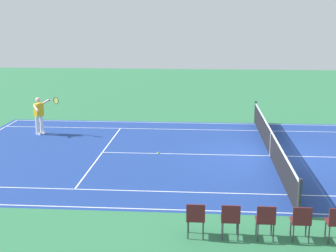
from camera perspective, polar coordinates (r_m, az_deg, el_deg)
The scene contains 10 objects.
ground_plane at distance 18.90m, azimuth 11.76°, elevation -3.42°, with size 60.00×60.00×0.00m, color #2D7247.
court_slab at distance 18.90m, azimuth 11.76°, elevation -3.41°, with size 24.20×11.40×0.00m, color navy.
court_line_markings at distance 18.90m, azimuth 11.76°, elevation -3.40°, with size 23.85×11.05×0.01m.
tennis_net at distance 18.78m, azimuth 11.83°, elevation -1.98°, with size 0.10×11.70×1.08m.
tennis_player_near at distance 22.41m, azimuth -14.69°, elevation 1.41°, with size 1.19×0.75×1.70m.
tennis_ball at distance 18.81m, azimuth -1.15°, elevation -3.12°, with size 0.07×0.07×0.07m, color #CCE01E.
spectator_chair_4 at distance 12.04m, azimuth 15.19°, elevation -10.51°, with size 0.44×0.44×0.88m.
spectator_chair_5 at distance 11.91m, azimuth 11.26°, elevation -10.56°, with size 0.44×0.44×0.88m.
spectator_chair_6 at distance 11.84m, azimuth 7.26°, elevation -10.56°, with size 0.44×0.44×0.88m.
spectator_chair_7 at distance 11.82m, azimuth 3.24°, elevation -10.51°, with size 0.44×0.44×0.88m.
Camera 1 is at (2.50, 18.00, 5.19)m, focal length 52.51 mm.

